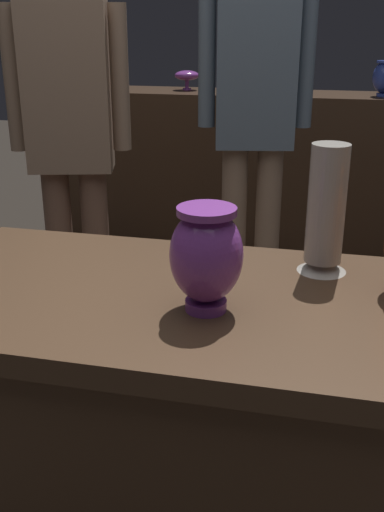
{
  "coord_description": "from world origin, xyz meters",
  "views": [
    {
      "loc": [
        0.3,
        -1.15,
        1.34
      ],
      "look_at": [
        0.04,
        -0.03,
        0.9
      ],
      "focal_mm": 42.68,
      "sensor_mm": 36.0,
      "label": 1
    }
  ],
  "objects_px": {
    "visitor_near_left": "(70,131)",
    "shelf_vase_far_left": "(97,76)",
    "vase_tall_behind": "(326,213)",
    "vase_centerpiece": "(206,255)",
    "visitor_center_back": "(255,106)",
    "shelf_vase_center": "(280,76)",
    "shelf_vase_left": "(187,76)"
  },
  "relations": [
    {
      "from": "vase_tall_behind",
      "to": "shelf_vase_far_left",
      "type": "bearing_deg",
      "value": 123.52
    },
    {
      "from": "vase_centerpiece",
      "to": "visitor_center_back",
      "type": "height_order",
      "value": "visitor_center_back"
    },
    {
      "from": "vase_tall_behind",
      "to": "visitor_center_back",
      "type": "height_order",
      "value": "visitor_center_back"
    },
    {
      "from": "shelf_vase_far_left",
      "to": "visitor_near_left",
      "type": "distance_m",
      "value": 1.2
    },
    {
      "from": "vase_centerpiece",
      "to": "visitor_near_left",
      "type": "bearing_deg",
      "value": 124.61
    },
    {
      "from": "vase_centerpiece",
      "to": "visitor_near_left",
      "type": "relative_size",
      "value": 0.13
    },
    {
      "from": "visitor_near_left",
      "to": "shelf_vase_far_left",
      "type": "bearing_deg",
      "value": -88.83
    },
    {
      "from": "vase_tall_behind",
      "to": "shelf_vase_far_left",
      "type": "height_order",
      "value": "vase_tall_behind"
    },
    {
      "from": "vase_centerpiece",
      "to": "shelf_vase_far_left",
      "type": "height_order",
      "value": "shelf_vase_far_left"
    },
    {
      "from": "shelf_vase_center",
      "to": "visitor_center_back",
      "type": "bearing_deg",
      "value": -92.54
    },
    {
      "from": "shelf_vase_left",
      "to": "shelf_vase_center",
      "type": "bearing_deg",
      "value": -11.02
    },
    {
      "from": "shelf_vase_center",
      "to": "shelf_vase_far_left",
      "type": "distance_m",
      "value": 1.04
    },
    {
      "from": "shelf_vase_left",
      "to": "shelf_vase_far_left",
      "type": "xyz_separation_m",
      "value": [
        -0.52,
        -0.03,
        -0.01
      ]
    },
    {
      "from": "vase_centerpiece",
      "to": "shelf_vase_far_left",
      "type": "distance_m",
      "value": 2.54
    },
    {
      "from": "shelf_vase_center",
      "to": "shelf_vase_far_left",
      "type": "relative_size",
      "value": 1.43
    },
    {
      "from": "visitor_center_back",
      "to": "vase_tall_behind",
      "type": "bearing_deg",
      "value": 93.87
    },
    {
      "from": "visitor_center_back",
      "to": "vase_centerpiece",
      "type": "bearing_deg",
      "value": 82.93
    },
    {
      "from": "shelf_vase_left",
      "to": "shelf_vase_far_left",
      "type": "relative_size",
      "value": 1.16
    },
    {
      "from": "vase_tall_behind",
      "to": "shelf_vase_center",
      "type": "height_order",
      "value": "shelf_vase_center"
    },
    {
      "from": "shelf_vase_left",
      "to": "visitor_center_back",
      "type": "distance_m",
      "value": 0.96
    },
    {
      "from": "shelf_vase_left",
      "to": "vase_tall_behind",
      "type": "bearing_deg",
      "value": -68.25
    },
    {
      "from": "shelf_vase_left",
      "to": "visitor_center_back",
      "type": "relative_size",
      "value": 0.08
    },
    {
      "from": "vase_centerpiece",
      "to": "vase_tall_behind",
      "type": "height_order",
      "value": "vase_tall_behind"
    },
    {
      "from": "shelf_vase_left",
      "to": "shelf_vase_far_left",
      "type": "distance_m",
      "value": 0.52
    },
    {
      "from": "vase_centerpiece",
      "to": "vase_tall_behind",
      "type": "relative_size",
      "value": 0.72
    },
    {
      "from": "vase_centerpiece",
      "to": "visitor_center_back",
      "type": "distance_m",
      "value": 1.48
    },
    {
      "from": "visitor_near_left",
      "to": "vase_centerpiece",
      "type": "bearing_deg",
      "value": 109.49
    },
    {
      "from": "visitor_center_back",
      "to": "visitor_near_left",
      "type": "distance_m",
      "value": 0.76
    },
    {
      "from": "shelf_vase_left",
      "to": "visitor_near_left",
      "type": "distance_m",
      "value": 1.2
    },
    {
      "from": "shelf_vase_center",
      "to": "shelf_vase_left",
      "type": "bearing_deg",
      "value": 168.98
    },
    {
      "from": "vase_centerpiece",
      "to": "shelf_vase_far_left",
      "type": "xyz_separation_m",
      "value": [
        -1.11,
        2.28,
        0.14
      ]
    },
    {
      "from": "vase_centerpiece",
      "to": "shelf_vase_far_left",
      "type": "bearing_deg",
      "value": 116.07
    }
  ]
}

